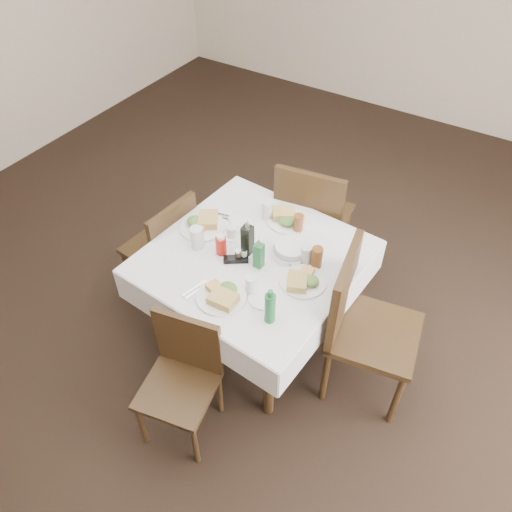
# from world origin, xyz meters

# --- Properties ---
(ground_plane) EXTENTS (7.00, 7.00, 0.00)m
(ground_plane) POSITION_xyz_m (0.00, 0.00, 0.00)
(ground_plane) COLOR black
(room_shell) EXTENTS (6.04, 7.04, 2.80)m
(room_shell) POSITION_xyz_m (0.00, 0.00, 1.71)
(room_shell) COLOR beige
(room_shell) RESTS_ON ground
(dining_table) EXTENTS (1.27, 1.27, 0.76)m
(dining_table) POSITION_xyz_m (0.20, -0.13, 0.67)
(dining_table) COLOR black
(dining_table) RESTS_ON ground
(chair_north) EXTENTS (0.55, 0.55, 1.02)m
(chair_north) POSITION_xyz_m (0.24, 0.59, 0.58)
(chair_north) COLOR black
(chair_north) RESTS_ON ground
(chair_south) EXTENTS (0.46, 0.46, 0.83)m
(chair_south) POSITION_xyz_m (0.20, -0.86, 0.47)
(chair_south) COLOR black
(chair_south) RESTS_ON ground
(chair_east) EXTENTS (0.57, 0.57, 1.04)m
(chair_east) POSITION_xyz_m (0.91, -0.10, 0.59)
(chair_east) COLOR black
(chair_east) RESTS_ON ground
(chair_west) EXTENTS (0.45, 0.45, 0.88)m
(chair_west) POSITION_xyz_m (-0.51, -0.14, 0.50)
(chair_west) COLOR black
(chair_west) RESTS_ON ground
(meal_north) EXTENTS (0.28, 0.28, 0.06)m
(meal_north) POSITION_xyz_m (0.22, 0.26, 0.79)
(meal_north) COLOR white
(meal_north) RESTS_ON dining_table
(meal_south) EXTENTS (0.28, 0.28, 0.06)m
(meal_south) POSITION_xyz_m (0.24, -0.51, 0.79)
(meal_south) COLOR white
(meal_south) RESTS_ON dining_table
(meal_east) EXTENTS (0.27, 0.27, 0.06)m
(meal_east) POSITION_xyz_m (0.56, -0.18, 0.78)
(meal_east) COLOR white
(meal_east) RESTS_ON dining_table
(meal_west) EXTENTS (0.29, 0.29, 0.06)m
(meal_west) POSITION_xyz_m (-0.22, -0.08, 0.79)
(meal_west) COLOR white
(meal_west) RESTS_ON dining_table
(side_plate_a) EXTENTS (0.17, 0.17, 0.01)m
(side_plate_a) POSITION_xyz_m (-0.04, 0.11, 0.77)
(side_plate_a) COLOR white
(side_plate_a) RESTS_ON dining_table
(side_plate_b) EXTENTS (0.18, 0.18, 0.01)m
(side_plate_b) POSITION_xyz_m (0.43, -0.39, 0.77)
(side_plate_b) COLOR white
(side_plate_b) RESTS_ON dining_table
(water_n) EXTENTS (0.07, 0.07, 0.13)m
(water_n) POSITION_xyz_m (0.09, 0.21, 0.83)
(water_n) COLOR silver
(water_n) RESTS_ON dining_table
(water_s) EXTENTS (0.06, 0.06, 0.11)m
(water_s) POSITION_xyz_m (0.35, -0.38, 0.82)
(water_s) COLOR silver
(water_s) RESTS_ON dining_table
(water_e) EXTENTS (0.06, 0.06, 0.12)m
(water_e) POSITION_xyz_m (0.49, -0.02, 0.82)
(water_e) COLOR silver
(water_e) RESTS_ON dining_table
(water_w) EXTENTS (0.08, 0.08, 0.15)m
(water_w) POSITION_xyz_m (-0.13, -0.25, 0.84)
(water_w) COLOR silver
(water_w) RESTS_ON dining_table
(iced_tea_a) EXTENTS (0.06, 0.06, 0.13)m
(iced_tea_a) POSITION_xyz_m (0.32, 0.20, 0.83)
(iced_tea_a) COLOR brown
(iced_tea_a) RESTS_ON dining_table
(iced_tea_b) EXTENTS (0.07, 0.07, 0.14)m
(iced_tea_b) POSITION_xyz_m (0.56, -0.01, 0.83)
(iced_tea_b) COLOR brown
(iced_tea_b) RESTS_ON dining_table
(bread_basket) EXTENTS (0.22, 0.22, 0.07)m
(bread_basket) POSITION_xyz_m (0.39, -0.00, 0.80)
(bread_basket) COLOR silver
(bread_basket) RESTS_ON dining_table
(oil_cruet_dark) EXTENTS (0.06, 0.06, 0.25)m
(oil_cruet_dark) POSITION_xyz_m (0.15, -0.12, 0.87)
(oil_cruet_dark) COLOR black
(oil_cruet_dark) RESTS_ON dining_table
(oil_cruet_green) EXTENTS (0.05, 0.05, 0.21)m
(oil_cruet_green) POSITION_xyz_m (0.27, -0.19, 0.85)
(oil_cruet_green) COLOR #196330
(oil_cruet_green) RESTS_ON dining_table
(ketchup_bottle) EXTENTS (0.07, 0.07, 0.14)m
(ketchup_bottle) POSITION_xyz_m (0.02, -0.21, 0.83)
(ketchup_bottle) COLOR #B31810
(ketchup_bottle) RESTS_ON dining_table
(salt_shaker) EXTENTS (0.03, 0.03, 0.08)m
(salt_shaker) POSITION_xyz_m (0.17, -0.19, 0.80)
(salt_shaker) COLOR white
(salt_shaker) RESTS_ON dining_table
(pepper_shaker) EXTENTS (0.04, 0.04, 0.08)m
(pepper_shaker) POSITION_xyz_m (0.14, -0.21, 0.80)
(pepper_shaker) COLOR #3B2F21
(pepper_shaker) RESTS_ON dining_table
(coffee_mug) EXTENTS (0.11, 0.11, 0.08)m
(coffee_mug) POSITION_xyz_m (-0.00, -0.06, 0.80)
(coffee_mug) COLOR white
(coffee_mug) RESTS_ON dining_table
(sunglasses) EXTENTS (0.15, 0.12, 0.03)m
(sunglasses) POSITION_xyz_m (0.14, -0.23, 0.78)
(sunglasses) COLOR black
(sunglasses) RESTS_ON dining_table
(green_bottle) EXTENTS (0.06, 0.06, 0.23)m
(green_bottle) POSITION_xyz_m (0.54, -0.50, 0.86)
(green_bottle) COLOR #196330
(green_bottle) RESTS_ON dining_table
(sugar_caddy) EXTENTS (0.09, 0.07, 0.04)m
(sugar_caddy) POSITION_xyz_m (0.54, -0.20, 0.78)
(sugar_caddy) COLOR white
(sugar_caddy) RESTS_ON dining_table
(cutlery_n) EXTENTS (0.11, 0.18, 0.01)m
(cutlery_n) POSITION_xyz_m (0.30, 0.23, 0.77)
(cutlery_n) COLOR silver
(cutlery_n) RESTS_ON dining_table
(cutlery_s) EXTENTS (0.08, 0.18, 0.01)m
(cutlery_s) POSITION_xyz_m (0.07, -0.54, 0.77)
(cutlery_s) COLOR silver
(cutlery_s) RESTS_ON dining_table
(cutlery_e) EXTENTS (0.18, 0.04, 0.01)m
(cutlery_e) POSITION_xyz_m (0.58, -0.24, 0.77)
(cutlery_e) COLOR silver
(cutlery_e) RESTS_ON dining_table
(cutlery_w) EXTENTS (0.20, 0.08, 0.01)m
(cutlery_w) POSITION_xyz_m (-0.14, 0.07, 0.77)
(cutlery_w) COLOR silver
(cutlery_w) RESTS_ON dining_table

